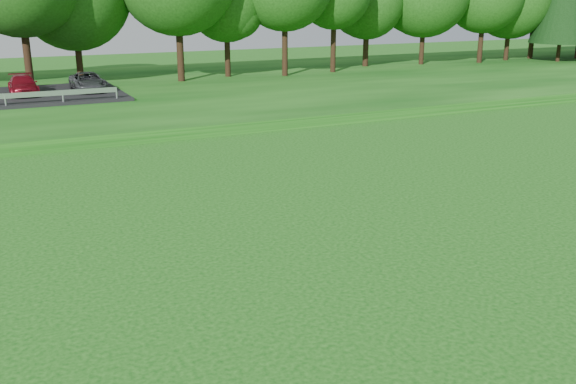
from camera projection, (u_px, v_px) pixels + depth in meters
name	position (u px, v px, depth m)	size (l,w,h in m)	color
berm	(274.00, 84.00, 49.32)	(130.00, 30.00, 0.60)	#0D460D
walking_path	(374.00, 117.00, 37.35)	(130.00, 1.60, 0.04)	gray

